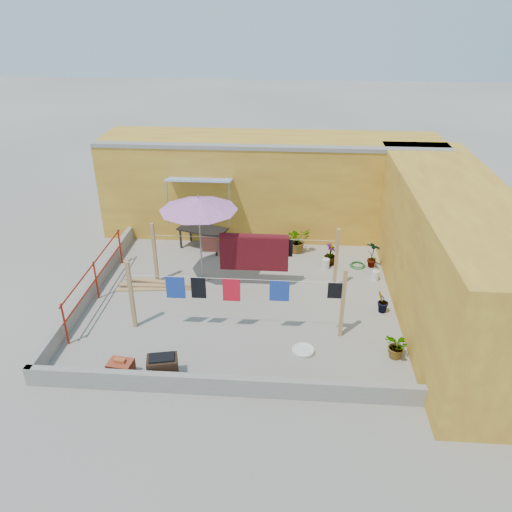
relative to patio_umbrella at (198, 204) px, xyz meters
name	(u,v)px	position (x,y,z in m)	size (l,w,h in m)	color
ground	(242,300)	(1.24, -1.03, -2.29)	(80.00, 80.00, 0.00)	#9E998E
wall_back	(270,185)	(1.74, 3.67, -0.68)	(11.00, 3.27, 3.21)	gold
wall_right	(451,253)	(6.44, -1.03, -0.69)	(2.40, 9.00, 3.20)	gold
parapet_front	(224,385)	(1.24, -4.61, -2.07)	(8.30, 0.16, 0.44)	gray
parapet_left	(92,287)	(-2.84, -1.03, -2.07)	(0.16, 7.30, 0.44)	gray
red_railing	(95,275)	(-2.61, -1.23, -1.57)	(0.05, 4.20, 1.10)	#A12010
clothesline_rig	(252,257)	(1.46, -0.46, -1.28)	(5.09, 2.35, 1.80)	tan
patio_umbrella	(198,204)	(0.00, 0.00, 0.00)	(2.49, 2.49, 2.55)	gray
outdoor_table	(203,230)	(-0.31, 1.97, -1.66)	(1.65, 1.22, 0.70)	black
brick_stack	(121,369)	(-1.02, -4.23, -2.10)	(0.55, 0.43, 0.45)	#963A22
lumber_pile	(158,285)	(-1.15, -0.58, -2.22)	(2.34, 0.64, 0.14)	tan
brazier	(163,368)	(-0.11, -4.23, -2.02)	(0.71, 0.54, 0.57)	#311E13
white_basin	(303,350)	(2.86, -3.13, -2.24)	(0.52, 0.52, 0.09)	silver
water_jug_a	(375,275)	(4.94, 0.31, -2.15)	(0.21, 0.21, 0.33)	silver
water_jug_b	(326,264)	(3.56, 0.89, -2.14)	(0.23, 0.23, 0.35)	silver
green_hose	(358,265)	(4.53, 1.10, -2.26)	(0.47, 0.47, 0.07)	#17691D
plant_back_a	(298,240)	(2.71, 1.94, -1.88)	(0.74, 0.64, 0.83)	#225618
plant_back_b	(330,254)	(3.70, 1.15, -1.96)	(0.38, 0.38, 0.67)	#225618
plant_right_a	(373,254)	(4.94, 1.08, -1.86)	(0.45, 0.31, 0.86)	#225618
plant_right_b	(382,302)	(4.87, -1.36, -1.97)	(0.35, 0.28, 0.63)	#225618
plant_right_c	(398,347)	(4.94, -3.17, -1.99)	(0.55, 0.48, 0.61)	#225618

